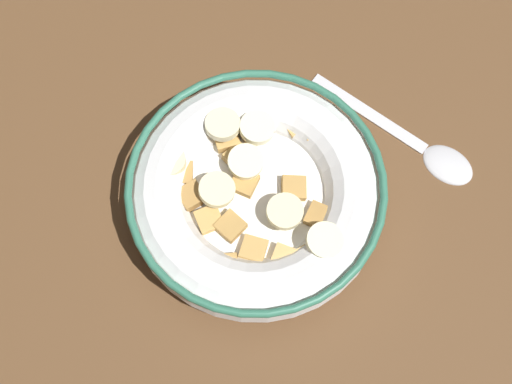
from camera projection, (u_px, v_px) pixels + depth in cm
name	position (u px, v px, depth cm)	size (l,w,h in cm)	color
ground_plane	(256.00, 209.00, 54.68)	(125.77, 125.77, 2.00)	brown
cereal_bowl	(256.00, 194.00, 51.39)	(19.30, 19.30, 4.93)	white
spoon	(426.00, 149.00, 55.00)	(12.77, 11.69, 0.80)	silver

